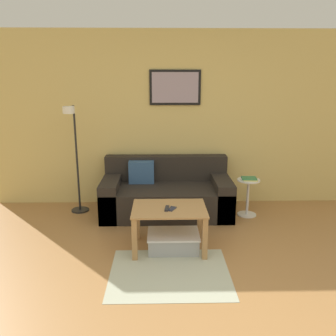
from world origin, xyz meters
The scene contains 11 objects.
ground_plane centered at (0.00, 0.00, 0.00)m, with size 16.00×16.00×0.00m, color #A87542.
wall_back centered at (0.00, 2.89, 1.28)m, with size 5.60×0.09×2.55m.
area_rug centered at (-0.21, 0.76, 0.00)m, with size 1.19×0.98×0.01m, color #B2B79E.
couch centered at (-0.22, 2.41, 0.27)m, with size 1.79×0.90×0.77m.
coffee_table centered at (-0.21, 1.30, 0.38)m, with size 0.82×0.59×0.49m.
storage_bin centered at (-0.16, 1.27, 0.10)m, with size 0.58×0.41×0.20m.
floor_lamp centered at (-1.47, 2.37, 0.91)m, with size 0.25×0.47×1.53m.
side_table centered at (0.92, 2.28, 0.31)m, with size 0.31×0.31×0.52m.
book_stack centered at (0.92, 2.26, 0.54)m, with size 0.22×0.19×0.04m.
remote_control centered at (-0.23, 1.26, 0.50)m, with size 0.04×0.15×0.02m, color #232328.
cell_phone centered at (-0.18, 1.26, 0.49)m, with size 0.07×0.14×0.01m, color #1E2338.
Camera 1 is at (-0.30, -2.39, 1.89)m, focal length 38.00 mm.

